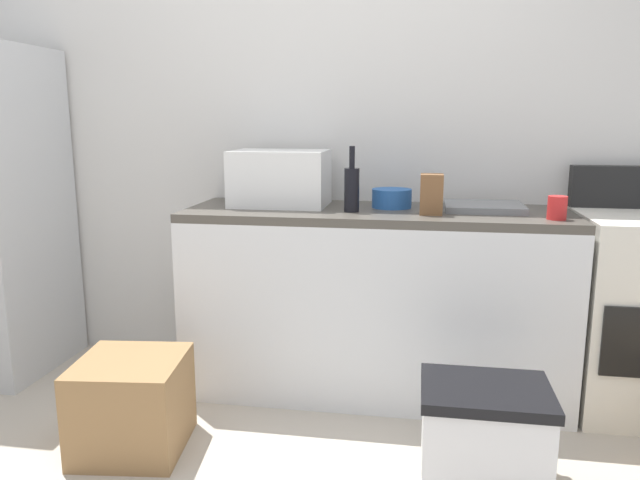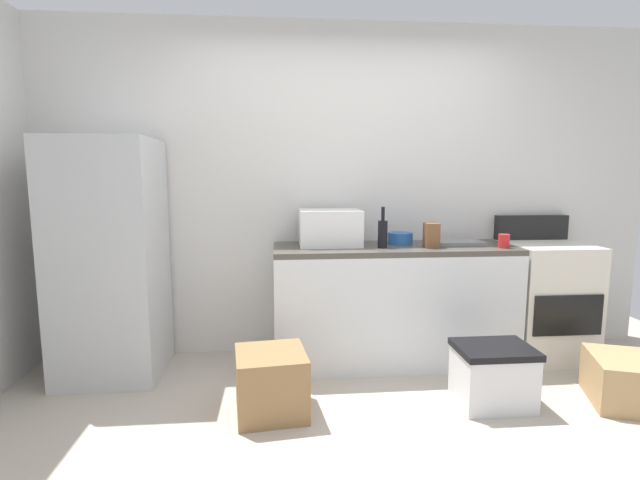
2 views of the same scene
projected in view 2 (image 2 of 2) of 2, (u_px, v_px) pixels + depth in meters
The scene contains 14 objects.
ground_plane at pixel (390, 453), 2.39m from camera, with size 6.00×6.00×0.00m, color #B2A899.
wall_back at pixel (348, 191), 3.74m from camera, with size 5.00×0.10×2.60m, color silver.
kitchen_counter at pixel (393, 304), 3.53m from camera, with size 1.80×0.60×0.90m.
refrigerator at pixel (110, 259), 3.25m from camera, with size 0.68×0.66×1.68m, color silver.
stove_oven at pixel (544, 298), 3.64m from camera, with size 0.60×0.61×1.10m.
microwave at pixel (330, 228), 3.48m from camera, with size 0.46×0.34×0.27m, color white.
sink_basin at pixel (455, 242), 3.58m from camera, with size 0.36×0.32×0.03m, color slate.
wine_bottle at pixel (383, 233), 3.36m from camera, with size 0.07×0.07×0.30m.
coffee_mug at pixel (504, 241), 3.37m from camera, with size 0.08×0.08×0.10m, color red.
knife_block at pixel (431, 235), 3.38m from camera, with size 0.10×0.10×0.18m, color brown.
mixing_bowl at pixel (400, 238), 3.55m from camera, with size 0.19×0.19×0.09m, color #2659A5.
cardboard_box_large at pixel (623, 380), 2.90m from camera, with size 0.37×0.47×0.30m, color tan.
cardboard_box_medium at pixel (271, 383), 2.78m from camera, with size 0.41×0.41×0.38m, color olive.
storage_bin at pixel (493, 375), 2.88m from camera, with size 0.46×0.36×0.38m.
Camera 2 is at (-0.56, -2.17, 1.42)m, focal length 25.96 mm.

